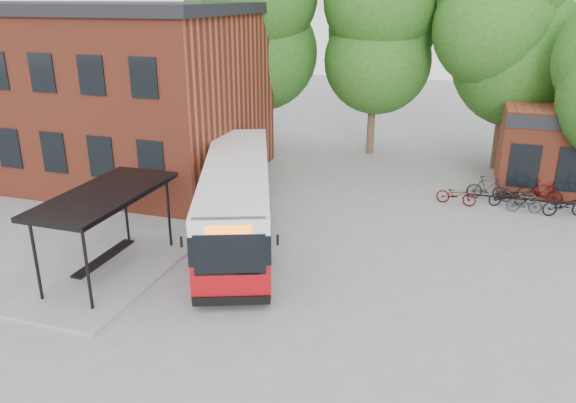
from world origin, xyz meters
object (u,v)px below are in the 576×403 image
(bus_shelter, at_px, (109,233))
(bicycle_1, at_px, (488,188))
(bicycle_3, at_px, (525,203))
(bicycle_0, at_px, (456,195))
(bicycle_5, at_px, (543,192))
(city_bus, at_px, (237,200))
(bicycle_6, at_px, (565,205))
(bicycle_2, at_px, (508,196))
(bicycle_4, at_px, (519,195))

(bus_shelter, height_order, bicycle_1, bus_shelter)
(bus_shelter, height_order, bicycle_3, bus_shelter)
(bus_shelter, bearing_deg, bicycle_0, 44.13)
(bicycle_5, bearing_deg, bus_shelter, 146.44)
(bicycle_3, bearing_deg, city_bus, 113.33)
(bus_shelter, height_order, city_bus, city_bus)
(bicycle_5, relative_size, bicycle_6, 0.91)
(bus_shelter, relative_size, bicycle_0, 4.01)
(bus_shelter, distance_m, bicycle_3, 17.04)
(bus_shelter, bearing_deg, bicycle_2, 40.31)
(bicycle_0, bearing_deg, bicycle_2, -67.86)
(bicycle_1, xyz_separation_m, bicycle_3, (1.51, -1.26, -0.12))
(bicycle_0, relative_size, bicycle_5, 1.00)
(city_bus, relative_size, bicycle_6, 6.00)
(bicycle_5, bearing_deg, city_bus, 140.17)
(bicycle_3, bearing_deg, bus_shelter, 121.28)
(bicycle_1, height_order, bicycle_2, bicycle_1)
(bicycle_6, bearing_deg, bus_shelter, 105.00)
(bicycle_3, bearing_deg, bicycle_5, -34.34)
(bus_shelter, distance_m, city_bus, 5.08)
(bicycle_5, bearing_deg, bicycle_3, 168.54)
(bicycle_3, relative_size, bicycle_4, 0.94)
(city_bus, xyz_separation_m, bicycle_4, (10.61, 7.16, -1.05))
(bicycle_0, height_order, bicycle_2, bicycle_2)
(bicycle_4, bearing_deg, bicycle_0, 111.48)
(bicycle_1, distance_m, bicycle_2, 1.03)
(bicycle_0, relative_size, bicycle_4, 1.12)
(city_bus, relative_size, bicycle_0, 6.58)
(city_bus, height_order, bicycle_2, city_bus)
(bicycle_2, bearing_deg, bicycle_6, -127.41)
(bicycle_3, height_order, bicycle_5, bicycle_5)
(bicycle_0, bearing_deg, bicycle_6, -82.52)
(bicycle_2, distance_m, bicycle_5, 1.74)
(bicycle_1, relative_size, bicycle_3, 1.27)
(bicycle_1, bearing_deg, bicycle_6, -114.93)
(bicycle_4, xyz_separation_m, bicycle_5, (1.03, 0.43, 0.11))
(bicycle_0, distance_m, bicycle_5, 3.96)
(bicycle_2, xyz_separation_m, bicycle_3, (0.64, -0.70, -0.02))
(bicycle_1, bearing_deg, bicycle_4, -99.43)
(bicycle_4, xyz_separation_m, bicycle_6, (1.77, -1.04, 0.09))
(city_bus, bearing_deg, bicycle_4, 13.22)
(bicycle_1, bearing_deg, city_bus, 123.60)
(bus_shelter, relative_size, bicycle_1, 3.77)
(bus_shelter, relative_size, bicycle_3, 4.78)
(bicycle_3, distance_m, bicycle_6, 1.60)
(bus_shelter, distance_m, bicycle_6, 18.39)
(bicycle_0, height_order, bicycle_5, bicycle_5)
(bicycle_1, xyz_separation_m, bicycle_6, (3.10, -1.15, -0.06))
(bicycle_3, xyz_separation_m, bicycle_6, (1.59, 0.11, 0.06))
(city_bus, bearing_deg, bicycle_1, 17.32)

